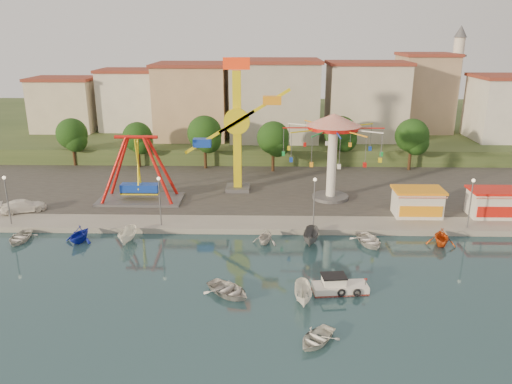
{
  "coord_description": "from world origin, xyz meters",
  "views": [
    {
      "loc": [
        3.04,
        -35.71,
        20.14
      ],
      "look_at": [
        1.97,
        14.0,
        4.0
      ],
      "focal_mm": 35.0,
      "sensor_mm": 36.0,
      "label": 1
    }
  ],
  "objects_px": {
    "wave_swinger": "(333,137)",
    "rowboat_a": "(228,290)",
    "kamikaze_tower": "(241,131)",
    "skiff": "(303,294)",
    "van": "(23,206)",
    "pirate_ship_ride": "(139,170)",
    "cabin_motorboat": "(339,287)"
  },
  "relations": [
    {
      "from": "pirate_ship_ride",
      "to": "rowboat_a",
      "type": "height_order",
      "value": "pirate_ship_ride"
    },
    {
      "from": "kamikaze_tower",
      "to": "cabin_motorboat",
      "type": "height_order",
      "value": "kamikaze_tower"
    },
    {
      "from": "kamikaze_tower",
      "to": "cabin_motorboat",
      "type": "distance_m",
      "value": 27.52
    },
    {
      "from": "pirate_ship_ride",
      "to": "rowboat_a",
      "type": "distance_m",
      "value": 24.72
    },
    {
      "from": "skiff",
      "to": "van",
      "type": "distance_m",
      "value": 35.33
    },
    {
      "from": "skiff",
      "to": "pirate_ship_ride",
      "type": "bearing_deg",
      "value": 130.11
    },
    {
      "from": "kamikaze_tower",
      "to": "van",
      "type": "bearing_deg",
      "value": -161.07
    },
    {
      "from": "pirate_ship_ride",
      "to": "kamikaze_tower",
      "type": "bearing_deg",
      "value": 19.65
    },
    {
      "from": "kamikaze_tower",
      "to": "skiff",
      "type": "xyz_separation_m",
      "value": [
        6.12,
        -26.39,
        -7.67
      ]
    },
    {
      "from": "skiff",
      "to": "van",
      "type": "height_order",
      "value": "van"
    },
    {
      "from": "rowboat_a",
      "to": "skiff",
      "type": "height_order",
      "value": "skiff"
    },
    {
      "from": "pirate_ship_ride",
      "to": "cabin_motorboat",
      "type": "distance_m",
      "value": 29.61
    },
    {
      "from": "pirate_ship_ride",
      "to": "wave_swinger",
      "type": "distance_m",
      "value": 23.28
    },
    {
      "from": "pirate_ship_ride",
      "to": "cabin_motorboat",
      "type": "bearing_deg",
      "value": -44.26
    },
    {
      "from": "skiff",
      "to": "van",
      "type": "xyz_separation_m",
      "value": [
        -30.35,
        18.08,
        0.61
      ]
    },
    {
      "from": "pirate_ship_ride",
      "to": "kamikaze_tower",
      "type": "distance_m",
      "value": 13.27
    },
    {
      "from": "van",
      "to": "skiff",
      "type": "bearing_deg",
      "value": -145.34
    },
    {
      "from": "wave_swinger",
      "to": "rowboat_a",
      "type": "distance_m",
      "value": 26.1
    },
    {
      "from": "pirate_ship_ride",
      "to": "cabin_motorboat",
      "type": "height_order",
      "value": "pirate_ship_ride"
    },
    {
      "from": "rowboat_a",
      "to": "kamikaze_tower",
      "type": "bearing_deg",
      "value": 42.59
    },
    {
      "from": "kamikaze_tower",
      "to": "wave_swinger",
      "type": "xyz_separation_m",
      "value": [
        11.0,
        -2.95,
        -0.16
      ]
    },
    {
      "from": "cabin_motorboat",
      "to": "skiff",
      "type": "xyz_separation_m",
      "value": [
        -2.97,
        -1.66,
        0.27
      ]
    },
    {
      "from": "cabin_motorboat",
      "to": "skiff",
      "type": "relative_size",
      "value": 1.28
    },
    {
      "from": "rowboat_a",
      "to": "skiff",
      "type": "relative_size",
      "value": 1.16
    },
    {
      "from": "pirate_ship_ride",
      "to": "kamikaze_tower",
      "type": "relative_size",
      "value": 0.61
    },
    {
      "from": "kamikaze_tower",
      "to": "rowboat_a",
      "type": "bearing_deg",
      "value": -89.49
    },
    {
      "from": "wave_swinger",
      "to": "van",
      "type": "relative_size",
      "value": 2.42
    },
    {
      "from": "wave_swinger",
      "to": "cabin_motorboat",
      "type": "relative_size",
      "value": 2.54
    },
    {
      "from": "wave_swinger",
      "to": "cabin_motorboat",
      "type": "distance_m",
      "value": 23.22
    },
    {
      "from": "wave_swinger",
      "to": "kamikaze_tower",
      "type": "bearing_deg",
      "value": 165.0
    },
    {
      "from": "van",
      "to": "rowboat_a",
      "type": "bearing_deg",
      "value": -149.53
    },
    {
      "from": "skiff",
      "to": "kamikaze_tower",
      "type": "bearing_deg",
      "value": 103.97
    }
  ]
}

